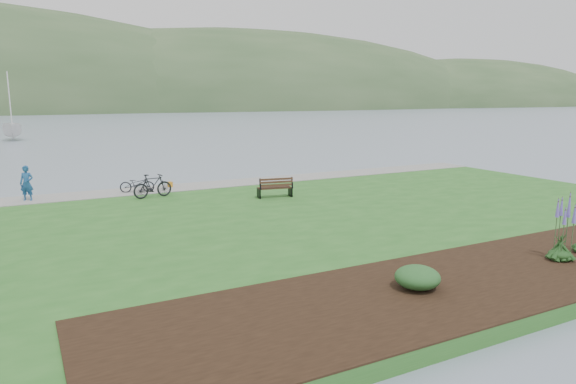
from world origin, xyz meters
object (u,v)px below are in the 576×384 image
Objects in this scene: park_bench at (275,187)px; bicycle_a at (137,184)px; person at (26,180)px; sailboat at (14,140)px.

park_bench reaches higher than bicycle_a.
park_bench is 0.88× the size of person.
person is at bearing -89.19° from sailboat.
bicycle_a is 0.07× the size of sailboat.
sailboat is (-5.40, 42.32, -0.83)m from bicycle_a.
park_bench is 0.07× the size of sailboat.
sailboat is (-10.81, 46.56, -0.89)m from park_bench.
park_bench is at bearing 0.78° from person.
sailboat is at bearing 115.20° from person.
bicycle_a is 42.67m from sailboat.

